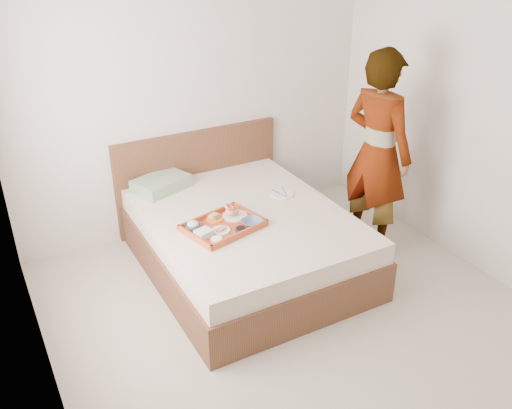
{
  "coord_description": "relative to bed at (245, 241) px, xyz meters",
  "views": [
    {
      "loc": [
        -1.89,
        -2.57,
        2.71
      ],
      "look_at": [
        0.03,
        0.9,
        0.65
      ],
      "focal_mm": 38.54,
      "sensor_mm": 36.0,
      "label": 1
    }
  ],
  "objects": [
    {
      "name": "ground",
      "position": [
        0.02,
        -1.0,
        -0.27
      ],
      "size": [
        3.5,
        4.0,
        0.01
      ],
      "primitive_type": "cube",
      "color": "#BEB3A1",
      "rests_on": "ground"
    },
    {
      "name": "wall_back",
      "position": [
        0.02,
        1.0,
        1.04
      ],
      "size": [
        3.5,
        0.01,
        2.6
      ],
      "primitive_type": "cube",
      "color": "silver",
      "rests_on": "ground"
    },
    {
      "name": "wall_left",
      "position": [
        -1.73,
        -1.0,
        1.04
      ],
      "size": [
        0.01,
        4.0,
        2.6
      ],
      "primitive_type": "cube",
      "color": "silver",
      "rests_on": "ground"
    },
    {
      "name": "wall_right",
      "position": [
        1.77,
        -1.0,
        1.04
      ],
      "size": [
        0.01,
        4.0,
        2.6
      ],
      "primitive_type": "cube",
      "color": "silver",
      "rests_on": "ground"
    },
    {
      "name": "bed",
      "position": [
        0.0,
        0.0,
        0.0
      ],
      "size": [
        1.65,
        2.0,
        0.53
      ],
      "primitive_type": "cube",
      "color": "brown",
      "rests_on": "ground"
    },
    {
      "name": "headboard",
      "position": [
        0.0,
        0.97,
        0.21
      ],
      "size": [
        1.65,
        0.06,
        0.95
      ],
      "primitive_type": "cube",
      "color": "brown",
      "rests_on": "ground"
    },
    {
      "name": "pillow",
      "position": [
        -0.44,
        0.78,
        0.32
      ],
      "size": [
        0.56,
        0.47,
        0.11
      ],
      "primitive_type": "cube",
      "rotation": [
        0.0,
        0.0,
        0.36
      ],
      "color": "#90B88F",
      "rests_on": "bed"
    },
    {
      "name": "tray",
      "position": [
        -0.26,
        -0.13,
        0.29
      ],
      "size": [
        0.67,
        0.56,
        0.05
      ],
      "primitive_type": "cube",
      "rotation": [
        0.0,
        0.0,
        0.24
      ],
      "color": "#B95B29",
      "rests_on": "bed"
    },
    {
      "name": "prawn_plate",
      "position": [
        -0.11,
        -0.03,
        0.29
      ],
      "size": [
        0.25,
        0.25,
        0.01
      ],
      "primitive_type": "cylinder",
      "rotation": [
        0.0,
        0.0,
        0.24
      ],
      "color": "white",
      "rests_on": "tray"
    },
    {
      "name": "navy_bowl_big",
      "position": [
        -0.05,
        -0.21,
        0.3
      ],
      "size": [
        0.2,
        0.2,
        0.04
      ],
      "primitive_type": "imported",
      "rotation": [
        0.0,
        0.0,
        0.24
      ],
      "color": "navy",
      "rests_on": "tray"
    },
    {
      "name": "sauce_dish",
      "position": [
        -0.18,
        -0.27,
        0.3
      ],
      "size": [
        0.1,
        0.1,
        0.03
      ],
      "primitive_type": "cylinder",
      "rotation": [
        0.0,
        0.0,
        0.24
      ],
      "color": "black",
      "rests_on": "tray"
    },
    {
      "name": "meat_plate",
      "position": [
        -0.31,
        -0.19,
        0.29
      ],
      "size": [
        0.18,
        0.18,
        0.01
      ],
      "primitive_type": "cylinder",
      "rotation": [
        0.0,
        0.0,
        0.24
      ],
      "color": "white",
      "rests_on": "tray"
    },
    {
      "name": "bread_plate",
      "position": [
        -0.27,
        0.0,
        0.29
      ],
      "size": [
        0.17,
        0.17,
        0.01
      ],
      "primitive_type": "cylinder",
      "rotation": [
        0.0,
        0.0,
        0.24
      ],
      "color": "orange",
      "rests_on": "tray"
    },
    {
      "name": "salad_bowl",
      "position": [
        -0.49,
        -0.05,
        0.3
      ],
      "size": [
        0.16,
        0.16,
        0.04
      ],
      "primitive_type": "imported",
      "rotation": [
        0.0,
        0.0,
        0.24
      ],
      "color": "navy",
      "rests_on": "tray"
    },
    {
      "name": "plastic_tub",
      "position": [
        -0.46,
        -0.2,
        0.31
      ],
      "size": [
        0.14,
        0.13,
        0.05
      ],
      "primitive_type": "cube",
      "rotation": [
        0.0,
        0.0,
        0.24
      ],
      "color": "silver",
      "rests_on": "tray"
    },
    {
      "name": "cheese_round",
      "position": [
        -0.41,
        -0.32,
        0.3
      ],
      "size": [
        0.1,
        0.1,
        0.03
      ],
      "primitive_type": "cylinder",
      "rotation": [
        0.0,
        0.0,
        0.24
      ],
      "color": "white",
      "rests_on": "tray"
    },
    {
      "name": "dinner_plate",
      "position": [
        0.46,
        0.17,
        0.27
      ],
      "size": [
        0.25,
        0.25,
        0.01
      ],
      "primitive_type": "cylinder",
      "rotation": [
        0.0,
        0.0,
        -0.14
      ],
      "color": "white",
      "rests_on": "bed"
    },
    {
      "name": "person",
      "position": [
        1.2,
        -0.2,
        0.65
      ],
      "size": [
        0.56,
        0.74,
        1.82
      ],
      "primitive_type": "imported",
      "rotation": [
        0.0,
        0.0,
        1.77
      ],
      "color": "white",
      "rests_on": "ground"
    }
  ]
}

